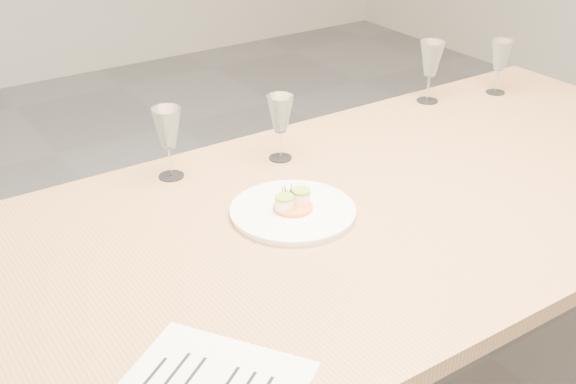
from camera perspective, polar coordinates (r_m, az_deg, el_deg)
dining_table at (r=1.70m, az=3.70°, el=-3.74°), size 2.40×1.00×0.75m
dinner_plate at (r=1.66m, az=0.40°, el=-1.43°), size 0.29×0.29×0.08m
wine_glass_0 at (r=1.80m, az=-9.49°, el=4.87°), size 0.07×0.07×0.18m
wine_glass_1 at (r=1.88m, az=-0.62°, el=6.07°), size 0.07×0.07×0.18m
wine_glass_2 at (r=2.32m, az=11.24°, el=10.19°), size 0.08×0.08×0.19m
wine_glass_3 at (r=2.45m, az=16.44°, el=10.22°), size 0.07×0.07×0.18m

